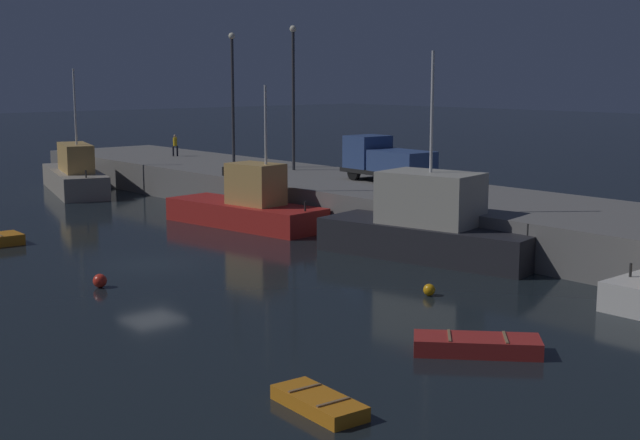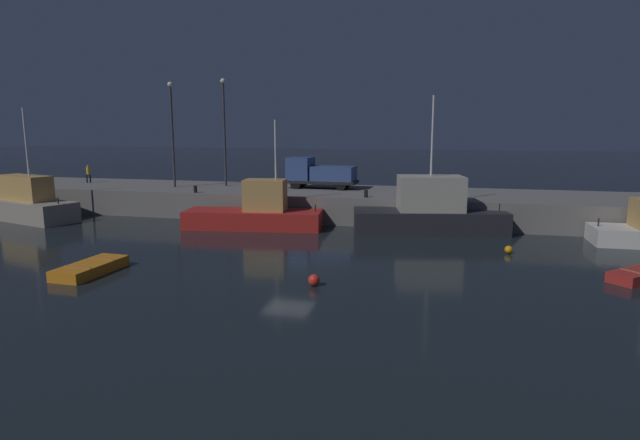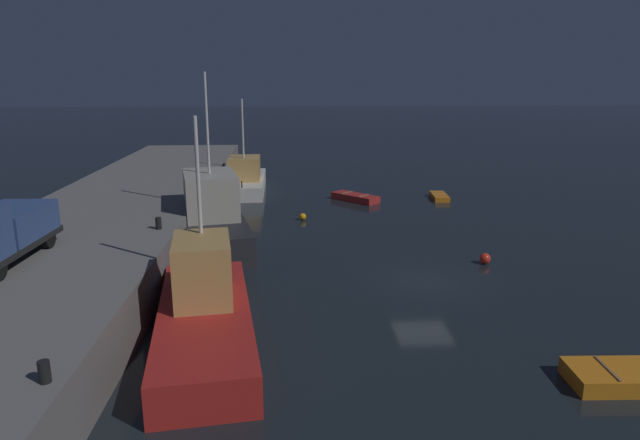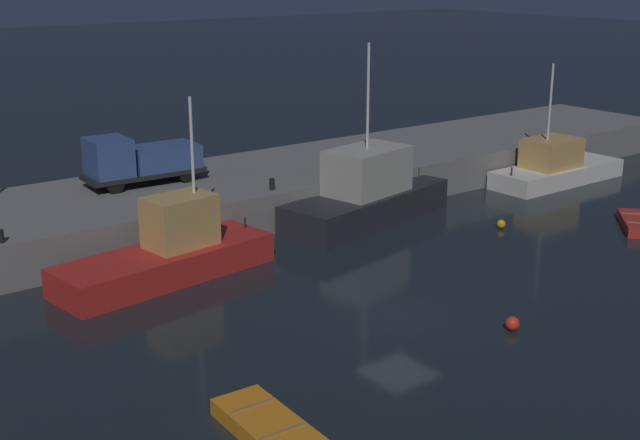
{
  "view_description": "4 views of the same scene",
  "coord_description": "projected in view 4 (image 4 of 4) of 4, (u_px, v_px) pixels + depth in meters",
  "views": [
    {
      "loc": [
        33.04,
        -18.72,
        8.16
      ],
      "look_at": [
        3.41,
        6.85,
        1.67
      ],
      "focal_mm": 48.93,
      "sensor_mm": 36.0,
      "label": 1
    },
    {
      "loc": [
        8.16,
        -25.77,
        7.06
      ],
      "look_at": [
        0.23,
        6.14,
        1.31
      ],
      "focal_mm": 29.3,
      "sensor_mm": 36.0,
      "label": 2
    },
    {
      "loc": [
        -23.42,
        6.08,
        8.97
      ],
      "look_at": [
        5.15,
        4.43,
        1.65
      ],
      "focal_mm": 31.4,
      "sensor_mm": 36.0,
      "label": 3
    },
    {
      "loc": [
        -20.68,
        -22.46,
        13.11
      ],
      "look_at": [
        2.06,
        7.9,
        1.53
      ],
      "focal_mm": 47.62,
      "sensor_mm": 36.0,
      "label": 4
    }
  ],
  "objects": [
    {
      "name": "mooring_buoy_near",
      "position": [
        501.0,
        224.0,
        43.44
      ],
      "size": [
        0.45,
        0.45,
        0.45
      ],
      "primitive_type": "sphere",
      "color": "orange",
      "rests_on": "ground"
    },
    {
      "name": "bollard_west",
      "position": [
        272.0,
        184.0,
        42.78
      ],
      "size": [
        0.28,
        0.28,
        0.56
      ],
      "primitive_type": "cylinder",
      "color": "black",
      "rests_on": "pier_quay"
    },
    {
      "name": "ground_plane",
      "position": [
        400.0,
        315.0,
        32.88
      ],
      "size": [
        320.0,
        320.0,
        0.0
      ],
      "primitive_type": "plane",
      "color": "black"
    },
    {
      "name": "pier_quay",
      "position": [
        198.0,
        200.0,
        44.78
      ],
      "size": [
        71.69,
        9.26,
        2.07
      ],
      "color": "slate",
      "rests_on": "ground"
    },
    {
      "name": "fishing_boat_white",
      "position": [
        555.0,
        167.0,
        52.18
      ],
      "size": [
        9.46,
        3.16,
        7.38
      ],
      "color": "silver",
      "rests_on": "ground"
    },
    {
      "name": "fishing_boat_orange",
      "position": [
        169.0,
        253.0,
        36.5
      ],
      "size": [
        10.11,
        4.39,
        7.69
      ],
      "color": "red",
      "rests_on": "ground"
    },
    {
      "name": "utility_truck",
      "position": [
        139.0,
        160.0,
        43.51
      ],
      "size": [
        6.2,
        2.52,
        2.6
      ],
      "color": "black",
      "rests_on": "pier_quay"
    },
    {
      "name": "fishing_trawler_red",
      "position": [
        366.0,
        194.0,
        44.36
      ],
      "size": [
        10.76,
        5.41,
        9.25
      ],
      "color": "#232328",
      "rests_on": "ground"
    },
    {
      "name": "bollard_central",
      "position": [
        0.0,
        236.0,
        34.7
      ],
      "size": [
        0.28,
        0.28,
        0.54
      ],
      "primitive_type": "cylinder",
      "color": "black",
      "rests_on": "pier_quay"
    },
    {
      "name": "mooring_buoy_mid",
      "position": [
        512.0,
        323.0,
        31.4
      ],
      "size": [
        0.54,
        0.54,
        0.54
      ],
      "primitive_type": "sphere",
      "color": "red",
      "rests_on": "ground"
    },
    {
      "name": "dinghy_orange_near",
      "position": [
        635.0,
        223.0,
        43.52
      ],
      "size": [
        3.62,
        3.5,
        0.54
      ],
      "color": "#B22823",
      "rests_on": "ground"
    },
    {
      "name": "dinghy_red_small",
      "position": [
        267.0,
        427.0,
        24.45
      ],
      "size": [
        1.8,
        3.97,
        0.56
      ],
      "color": "orange",
      "rests_on": "ground"
    }
  ]
}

